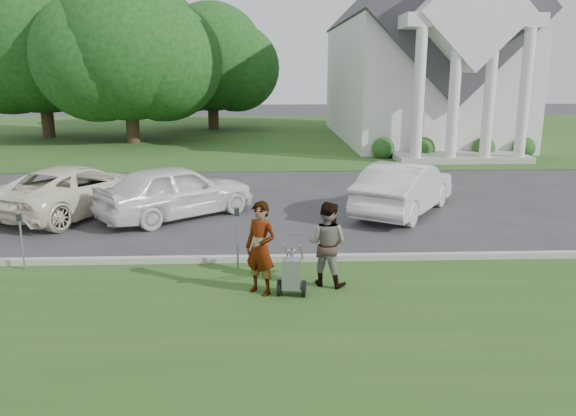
{
  "coord_description": "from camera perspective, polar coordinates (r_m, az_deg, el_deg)",
  "views": [
    {
      "loc": [
        -0.25,
        -11.37,
        4.18
      ],
      "look_at": [
        0.21,
        0.0,
        1.38
      ],
      "focal_mm": 35.0,
      "sensor_mm": 36.0,
      "label": 1
    }
  ],
  "objects": [
    {
      "name": "tree_far",
      "position": [
        38.9,
        -23.91,
        14.93
      ],
      "size": [
        11.64,
        9.2,
        10.73
      ],
      "color": "#332316",
      "rests_on": "ground"
    },
    {
      "name": "car_a",
      "position": [
        17.85,
        -20.53,
        1.79
      ],
      "size": [
        4.51,
        5.72,
        1.44
      ],
      "primitive_type": "imported",
      "rotation": [
        0.0,
        0.0,
        2.67
      ],
      "color": "white",
      "rests_on": "ground"
    },
    {
      "name": "ground",
      "position": [
        12.11,
        -1.0,
        -6.35
      ],
      "size": [
        120.0,
        120.0,
        0.0
      ],
      "primitive_type": "plane",
      "color": "#333335",
      "rests_on": "ground"
    },
    {
      "name": "parking_meter_far",
      "position": [
        13.15,
        -25.49,
        -2.43
      ],
      "size": [
        0.09,
        0.08,
        1.27
      ],
      "color": "gray",
      "rests_on": "ground"
    },
    {
      "name": "tree_back",
      "position": [
        41.53,
        -7.78,
        14.47
      ],
      "size": [
        9.61,
        7.6,
        8.89
      ],
      "color": "#332316",
      "rests_on": "ground"
    },
    {
      "name": "person_left",
      "position": [
        10.61,
        -2.81,
        -4.18
      ],
      "size": [
        0.78,
        0.73,
        1.8
      ],
      "primitive_type": "imported",
      "rotation": [
        0.0,
        0.0,
        -0.63
      ],
      "color": "#999999",
      "rests_on": "ground"
    },
    {
      "name": "church",
      "position": [
        35.74,
        13.21,
        16.31
      ],
      "size": [
        9.19,
        19.0,
        24.1
      ],
      "color": "white",
      "rests_on": "ground"
    },
    {
      "name": "car_b",
      "position": [
        16.54,
        -11.29,
        1.72
      ],
      "size": [
        4.76,
        4.29,
        1.57
      ],
      "primitive_type": "imported",
      "rotation": [
        0.0,
        0.0,
        2.23
      ],
      "color": "white",
      "rests_on": "ground"
    },
    {
      "name": "tree_left",
      "position": [
        34.26,
        -15.98,
        14.88
      ],
      "size": [
        10.63,
        8.4,
        9.71
      ],
      "color": "#332316",
      "rests_on": "ground"
    },
    {
      "name": "church_lawn",
      "position": [
        38.59,
        -1.97,
        7.62
      ],
      "size": [
        80.0,
        30.0,
        0.01
      ],
      "primitive_type": "cube",
      "color": "#27501B",
      "rests_on": "ground"
    },
    {
      "name": "striping_cart",
      "position": [
        10.65,
        0.37,
        -6.78
      ],
      "size": [
        0.58,
        1.11,
        0.99
      ],
      "rotation": [
        0.0,
        0.0,
        -0.14
      ],
      "color": "black",
      "rests_on": "ground"
    },
    {
      "name": "grass_strip",
      "position": [
        9.35,
        -0.55,
        -12.67
      ],
      "size": [
        80.0,
        7.0,
        0.01
      ],
      "primitive_type": "cube",
      "color": "#27501B",
      "rests_on": "ground"
    },
    {
      "name": "person_right",
      "position": [
        11.07,
        3.97,
        -3.71
      ],
      "size": [
        1.02,
        0.93,
        1.69
      ],
      "primitive_type": "imported",
      "rotation": [
        0.0,
        0.0,
        2.7
      ],
      "color": "#999999",
      "rests_on": "ground"
    },
    {
      "name": "parking_meter_near",
      "position": [
        11.93,
        -5.19,
        -2.28
      ],
      "size": [
        0.1,
        0.09,
        1.39
      ],
      "color": "gray",
      "rests_on": "ground"
    },
    {
      "name": "car_d",
      "position": [
        17.08,
        11.74,
        2.02
      ],
      "size": [
        3.91,
        4.8,
        1.54
      ],
      "primitive_type": "imported",
      "rotation": [
        0.0,
        0.0,
        2.57
      ],
      "color": "silver",
      "rests_on": "ground"
    },
    {
      "name": "curb",
      "position": [
        12.6,
        -1.06,
        -5.16
      ],
      "size": [
        80.0,
        0.18,
        0.15
      ],
      "primitive_type": "cube",
      "color": "#9E9E93",
      "rests_on": "ground"
    }
  ]
}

